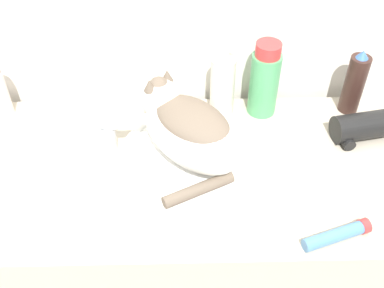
% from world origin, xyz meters
% --- Properties ---
extents(vanity_counter, '(1.16, 0.55, 0.88)m').
position_xyz_m(vanity_counter, '(0.00, 0.27, 0.44)').
color(vanity_counter, '#B2A893').
rests_on(vanity_counter, ground_plane).
extents(sink_basin, '(0.37, 0.37, 0.05)m').
position_xyz_m(sink_basin, '(-0.00, 0.27, 0.91)').
color(sink_basin, white).
rests_on(sink_basin, vanity_counter).
extents(cat, '(0.31, 0.33, 0.18)m').
position_xyz_m(cat, '(-0.01, 0.28, 1.02)').
color(cat, silver).
rests_on(cat, sink_basin).
extents(faucet, '(0.14, 0.08, 0.15)m').
position_xyz_m(faucet, '(-0.20, 0.35, 0.96)').
color(faucet, silver).
rests_on(faucet, vanity_counter).
extents(hairspray_can_black, '(0.06, 0.06, 0.20)m').
position_xyz_m(hairspray_can_black, '(0.45, 0.50, 0.97)').
color(hairspray_can_black, '#331E19').
rests_on(hairspray_can_black, vanity_counter).
extents(mouthwash_bottle, '(0.08, 0.08, 0.22)m').
position_xyz_m(mouthwash_bottle, '(0.20, 0.50, 0.99)').
color(mouthwash_bottle, '#4CA366').
rests_on(mouthwash_bottle, vanity_counter).
extents(soap_pump_bottle, '(0.07, 0.07, 0.21)m').
position_xyz_m(soap_pump_bottle, '(0.09, 0.50, 0.97)').
color(soap_pump_bottle, silver).
rests_on(soap_pump_bottle, vanity_counter).
extents(cream_tube, '(0.16, 0.08, 0.03)m').
position_xyz_m(cream_tube, '(0.31, 0.05, 0.90)').
color(cream_tube, '#4C7FB2').
rests_on(cream_tube, vanity_counter).
extents(hair_dryer, '(0.21, 0.11, 0.07)m').
position_xyz_m(hair_dryer, '(0.46, 0.38, 0.92)').
color(hair_dryer, black).
rests_on(hair_dryer, vanity_counter).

